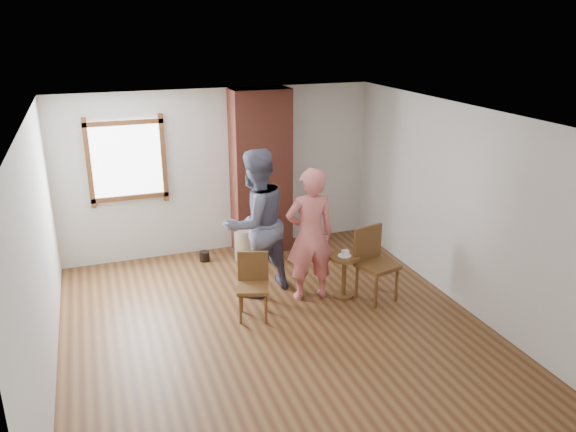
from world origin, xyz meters
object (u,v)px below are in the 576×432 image
(stoneware_crock, at_px, (247,244))
(man, at_px, (256,223))
(side_table, at_px, (344,269))
(dining_chair_right, at_px, (373,259))
(person_pink, at_px, (310,235))
(dining_chair_left, at_px, (253,282))

(stoneware_crock, bearing_deg, man, -99.16)
(side_table, height_order, man, man)
(stoneware_crock, bearing_deg, dining_chair_right, -55.56)
(dining_chair_right, xyz_separation_m, man, (-1.42, 0.69, 0.45))
(dining_chair_right, relative_size, man, 0.49)
(person_pink, bearing_deg, side_table, 167.24)
(dining_chair_left, bearing_deg, person_pink, 31.47)
(side_table, relative_size, person_pink, 0.33)
(dining_chair_right, bearing_deg, dining_chair_left, 162.36)
(stoneware_crock, relative_size, man, 0.25)
(stoneware_crock, bearing_deg, dining_chair_left, -103.19)
(dining_chair_left, bearing_deg, stoneware_crock, 94.43)
(dining_chair_left, relative_size, dining_chair_right, 0.84)
(dining_chair_right, distance_m, man, 1.65)
(dining_chair_left, height_order, side_table, dining_chair_left)
(stoneware_crock, bearing_deg, side_table, -62.05)
(stoneware_crock, height_order, dining_chair_right, dining_chair_right)
(man, bearing_deg, dining_chair_right, 132.69)
(side_table, height_order, person_pink, person_pink)
(stoneware_crock, height_order, side_table, side_table)
(dining_chair_left, distance_m, dining_chair_right, 1.65)
(dining_chair_left, distance_m, side_table, 1.30)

